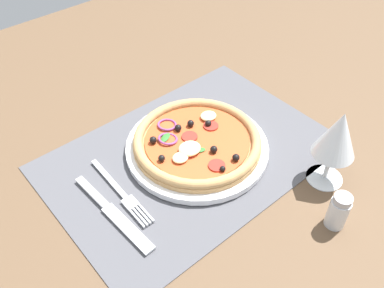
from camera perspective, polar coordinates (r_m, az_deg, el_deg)
The scene contains 8 objects.
ground_plane at distance 79.01cm, azimuth -0.30°, elevation -2.20°, with size 190.00×140.00×2.40cm, color brown.
placemat at distance 78.01cm, azimuth -0.30°, elevation -1.49°, with size 51.76×35.60×0.40cm, color #4C4C51.
plate at distance 78.22cm, azimuth 0.73°, elevation -0.48°, with size 26.80×26.80×1.27cm, color white.
pizza at distance 77.01cm, azimuth 0.70°, elevation 0.43°, with size 23.92×23.92×2.68cm.
fork at distance 72.04cm, azimuth -9.49°, elevation -6.82°, with size 2.35×18.04×0.44cm.
knife at distance 69.79cm, azimuth -10.80°, elevation -9.30°, with size 2.65×20.06×0.62cm.
wine_glass at distance 71.08cm, azimuth 19.34°, elevation 0.94°, with size 7.20×7.20×14.90cm.
pepper_shaker at distance 69.44cm, azimuth 19.44°, elevation -8.68°, with size 3.20×3.20×6.70cm.
Camera 1 is at (35.38, 42.04, 55.57)cm, focal length 38.87 mm.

